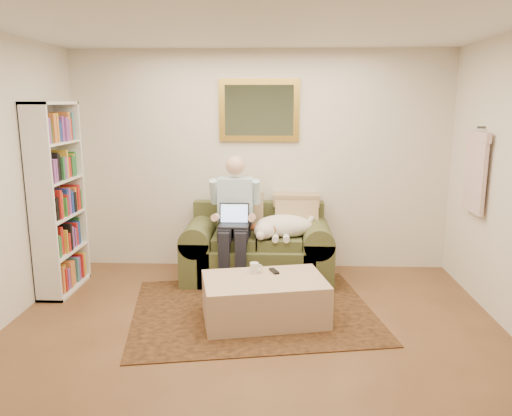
# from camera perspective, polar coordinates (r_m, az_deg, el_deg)

# --- Properties ---
(room_shell) EXTENTS (4.51, 5.00, 2.61)m
(room_shell) POSITION_cam_1_polar(r_m,az_deg,el_deg) (3.87, -0.59, 1.70)
(room_shell) COLOR brown
(room_shell) RESTS_ON ground
(rug) EXTENTS (2.57, 2.20, 0.01)m
(rug) POSITION_cam_1_polar(r_m,az_deg,el_deg) (4.97, -0.36, -11.58)
(rug) COLOR black
(rug) RESTS_ON room_shell
(sofa) EXTENTS (1.67, 0.85, 1.00)m
(sofa) POSITION_cam_1_polar(r_m,az_deg,el_deg) (5.75, 0.19, -5.23)
(sofa) COLOR brown
(sofa) RESTS_ON room_shell
(seated_man) EXTENTS (0.55, 0.79, 1.41)m
(seated_man) POSITION_cam_1_polar(r_m,az_deg,el_deg) (5.51, -2.48, -1.54)
(seated_man) COLOR #8CC2D8
(seated_man) RESTS_ON sofa
(laptop) EXTENTS (0.32, 0.26, 0.24)m
(laptop) POSITION_cam_1_polar(r_m,az_deg,el_deg) (5.44, -2.54, -1.35)
(laptop) COLOR black
(laptop) RESTS_ON seated_man
(sleeping_dog) EXTENTS (0.69, 0.43, 0.26)m
(sleeping_dog) POSITION_cam_1_polar(r_m,az_deg,el_deg) (5.57, 3.25, -2.07)
(sleeping_dog) COLOR white
(sleeping_dog) RESTS_ON sofa
(ottoman) EXTENTS (1.23, 0.92, 0.40)m
(ottoman) POSITION_cam_1_polar(r_m,az_deg,el_deg) (4.70, 0.95, -10.40)
(ottoman) COLOR tan
(ottoman) RESTS_ON room_shell
(coffee_mug) EXTENTS (0.08, 0.08, 0.10)m
(coffee_mug) POSITION_cam_1_polar(r_m,az_deg,el_deg) (4.76, -0.20, -6.86)
(coffee_mug) COLOR white
(coffee_mug) RESTS_ON ottoman
(tv_remote) EXTENTS (0.10, 0.16, 0.02)m
(tv_remote) POSITION_cam_1_polar(r_m,az_deg,el_deg) (4.80, 2.08, -7.22)
(tv_remote) COLOR black
(tv_remote) RESTS_ON ottoman
(bookshelf) EXTENTS (0.28, 0.80, 2.00)m
(bookshelf) POSITION_cam_1_polar(r_m,az_deg,el_deg) (5.63, -21.73, 0.99)
(bookshelf) COLOR white
(bookshelf) RESTS_ON room_shell
(wall_mirror) EXTENTS (0.94, 0.04, 0.72)m
(wall_mirror) POSITION_cam_1_polar(r_m,az_deg,el_deg) (5.93, 0.36, 11.10)
(wall_mirror) COLOR gold
(wall_mirror) RESTS_ON room_shell
(hanging_shirt) EXTENTS (0.06, 0.52, 0.90)m
(hanging_shirt) POSITION_cam_1_polar(r_m,az_deg,el_deg) (5.47, 23.81, 4.23)
(hanging_shirt) COLOR beige
(hanging_shirt) RESTS_ON room_shell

